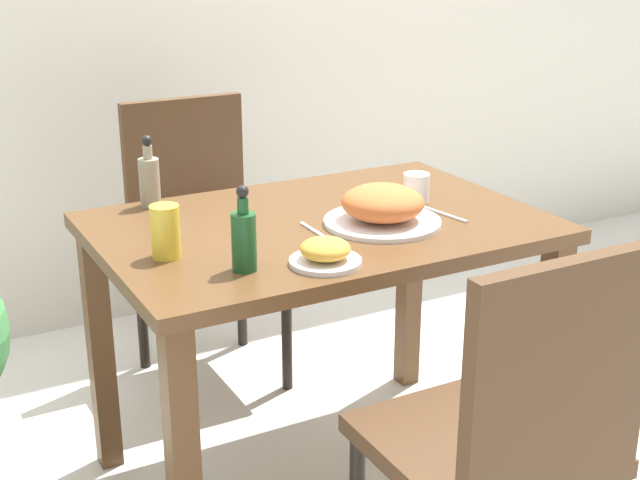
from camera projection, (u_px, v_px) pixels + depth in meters
ground_plane at (320, 471)px, 2.45m from camera, size 16.00×16.00×0.00m
dining_table at (320, 263)px, 2.24m from camera, size 1.09×0.74×0.73m
chair_near at (510, 433)px, 1.69m from camera, size 0.42×0.42×0.90m
chair_far at (199, 225)px, 2.85m from camera, size 0.42×0.42×0.90m
food_plate at (383, 207)px, 2.16m from camera, size 0.29×0.29×0.10m
side_plate at (325, 253)px, 1.91m from camera, size 0.16×0.16×0.06m
drink_cup at (416, 188)px, 2.34m from camera, size 0.07×0.07×0.08m
juice_glass at (165, 232)px, 1.95m from camera, size 0.07×0.07×0.12m
sauce_bottle at (244, 238)px, 1.87m from camera, size 0.05×0.05×0.19m
condiment_bottle at (149, 179)px, 2.30m from camera, size 0.05×0.05×0.19m
fork_utensil at (320, 234)px, 2.10m from camera, size 0.01×0.19×0.00m
spoon_utensil at (440, 213)px, 2.25m from camera, size 0.04×0.18×0.00m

